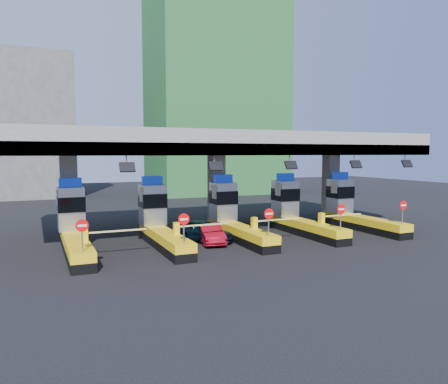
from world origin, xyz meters
name	(u,v)px	position (x,y,z in m)	size (l,w,h in m)	color
ground	(234,239)	(0.00, 0.00, 0.00)	(120.00, 120.00, 0.00)	black
toll_canopy	(217,146)	(0.00, 2.87, 6.13)	(28.00, 12.09, 7.00)	slate
toll_lane_far_left	(74,227)	(-10.00, 0.28, 1.40)	(4.43, 8.00, 4.16)	black
toll_lane_left	(159,222)	(-5.00, 0.28, 1.40)	(4.43, 8.00, 4.16)	black
toll_lane_center	(232,217)	(0.00, 0.28, 1.40)	(4.43, 8.00, 4.16)	black
toll_lane_right	(296,213)	(5.00, 0.28, 1.40)	(4.43, 8.00, 4.16)	black
toll_lane_far_right	(352,209)	(10.00, 0.28, 1.40)	(4.43, 8.00, 4.16)	black
bg_building_scaffold	(216,94)	(12.00, 32.00, 14.00)	(18.00, 12.00, 28.00)	#1E5926
bg_building_concrete	(14,126)	(-14.00, 36.00, 9.00)	(14.00, 10.00, 18.00)	#4C4C49
van	(204,231)	(-2.22, -0.21, 0.70)	(1.65, 4.11, 1.40)	black
red_car	(210,233)	(-1.99, -0.69, 0.61)	(1.30, 3.72, 1.23)	maroon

